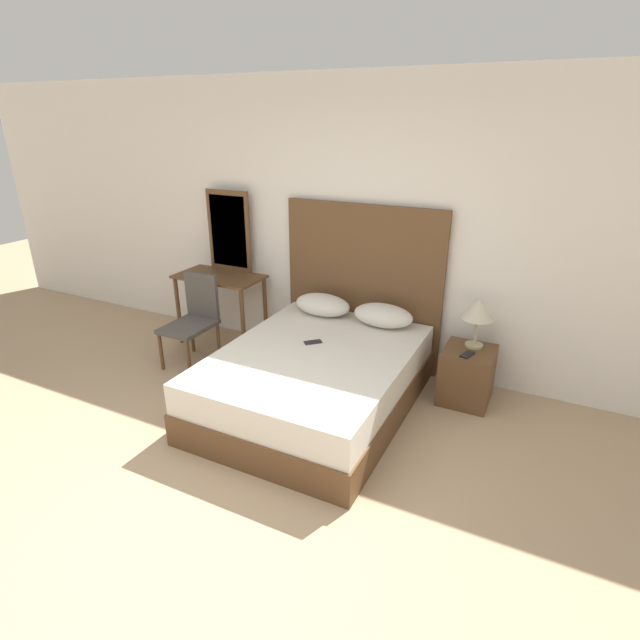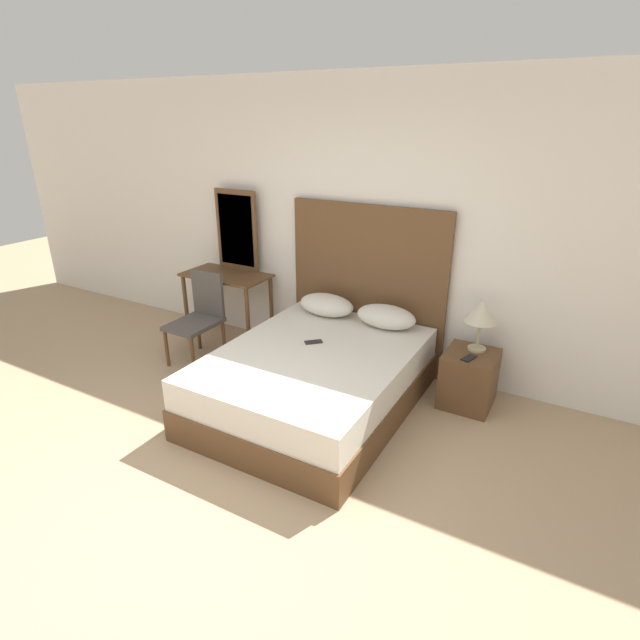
{
  "view_description": "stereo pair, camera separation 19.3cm",
  "coord_description": "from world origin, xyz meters",
  "px_view_note": "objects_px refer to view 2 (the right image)",
  "views": [
    {
      "loc": [
        1.78,
        -1.72,
        2.33
      ],
      "look_at": [
        0.09,
        1.66,
        0.77
      ],
      "focal_mm": 28.0,
      "sensor_mm": 36.0,
      "label": 1
    },
    {
      "loc": [
        1.95,
        -1.63,
        2.33
      ],
      "look_at": [
        0.09,
        1.66,
        0.77
      ],
      "focal_mm": 28.0,
      "sensor_mm": 36.0,
      "label": 2
    }
  ],
  "objects_px": {
    "phone_on_bed": "(313,342)",
    "vanity_desk": "(227,287)",
    "chair": "(200,314)",
    "nightstand": "(469,379)",
    "phone_on_nightstand": "(469,358)",
    "bed": "(314,380)",
    "table_lamp": "(481,313)"
  },
  "relations": [
    {
      "from": "phone_on_bed",
      "to": "chair",
      "type": "xyz_separation_m",
      "value": [
        -1.39,
        0.11,
        -0.05
      ]
    },
    {
      "from": "chair",
      "to": "phone_on_bed",
      "type": "bearing_deg",
      "value": -4.44
    },
    {
      "from": "phone_on_nightstand",
      "to": "chair",
      "type": "height_order",
      "value": "chair"
    },
    {
      "from": "nightstand",
      "to": "phone_on_nightstand",
      "type": "relative_size",
      "value": 2.97
    },
    {
      "from": "bed",
      "to": "vanity_desk",
      "type": "bearing_deg",
      "value": 154.07
    },
    {
      "from": "bed",
      "to": "phone_on_bed",
      "type": "relative_size",
      "value": 12.64
    },
    {
      "from": "bed",
      "to": "phone_on_nightstand",
      "type": "bearing_deg",
      "value": 27.57
    },
    {
      "from": "bed",
      "to": "chair",
      "type": "height_order",
      "value": "chair"
    },
    {
      "from": "table_lamp",
      "to": "vanity_desk",
      "type": "xyz_separation_m",
      "value": [
        -2.64,
        -0.06,
        -0.19
      ]
    },
    {
      "from": "vanity_desk",
      "to": "nightstand",
      "type": "bearing_deg",
      "value": -0.71
    },
    {
      "from": "nightstand",
      "to": "phone_on_nightstand",
      "type": "xyz_separation_m",
      "value": [
        0.0,
        -0.11,
        0.25
      ]
    },
    {
      "from": "phone_on_bed",
      "to": "vanity_desk",
      "type": "distance_m",
      "value": 1.52
    },
    {
      "from": "phone_on_bed",
      "to": "chair",
      "type": "distance_m",
      "value": 1.39
    },
    {
      "from": "bed",
      "to": "table_lamp",
      "type": "bearing_deg",
      "value": 34.67
    },
    {
      "from": "phone_on_nightstand",
      "to": "bed",
      "type": "bearing_deg",
      "value": -152.43
    },
    {
      "from": "nightstand",
      "to": "chair",
      "type": "xyz_separation_m",
      "value": [
        -2.61,
        -0.43,
        0.24
      ]
    },
    {
      "from": "nightstand",
      "to": "vanity_desk",
      "type": "distance_m",
      "value": 2.66
    },
    {
      "from": "phone_on_bed",
      "to": "nightstand",
      "type": "distance_m",
      "value": 1.37
    },
    {
      "from": "phone_on_bed",
      "to": "nightstand",
      "type": "bearing_deg",
      "value": 23.92
    },
    {
      "from": "chair",
      "to": "phone_on_nightstand",
      "type": "bearing_deg",
      "value": 7.04
    },
    {
      "from": "phone_on_bed",
      "to": "phone_on_nightstand",
      "type": "height_order",
      "value": "phone_on_bed"
    },
    {
      "from": "phone_on_nightstand",
      "to": "chair",
      "type": "bearing_deg",
      "value": -172.96
    },
    {
      "from": "bed",
      "to": "nightstand",
      "type": "relative_size",
      "value": 4.07
    },
    {
      "from": "vanity_desk",
      "to": "chair",
      "type": "distance_m",
      "value": 0.49
    },
    {
      "from": "bed",
      "to": "phone_on_bed",
      "type": "bearing_deg",
      "value": 121.8
    },
    {
      "from": "nightstand",
      "to": "phone_on_nightstand",
      "type": "height_order",
      "value": "phone_on_nightstand"
    },
    {
      "from": "phone_on_bed",
      "to": "table_lamp",
      "type": "xyz_separation_m",
      "value": [
        1.24,
        0.63,
        0.29
      ]
    },
    {
      "from": "table_lamp",
      "to": "chair",
      "type": "xyz_separation_m",
      "value": [
        -2.62,
        -0.52,
        -0.34
      ]
    },
    {
      "from": "phone_on_bed",
      "to": "chair",
      "type": "relative_size",
      "value": 0.18
    },
    {
      "from": "vanity_desk",
      "to": "phone_on_nightstand",
      "type": "bearing_deg",
      "value": -3.14
    },
    {
      "from": "vanity_desk",
      "to": "phone_on_bed",
      "type": "bearing_deg",
      "value": -22.2
    },
    {
      "from": "bed",
      "to": "phone_on_bed",
      "type": "distance_m",
      "value": 0.33
    }
  ]
}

